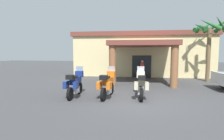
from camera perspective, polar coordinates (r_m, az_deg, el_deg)
name	(u,v)px	position (r m, az deg, el deg)	size (l,w,h in m)	color
ground_plane	(136,101)	(9.26, 7.65, -9.48)	(80.00, 80.00, 0.00)	#424244
motel_building	(141,54)	(20.54, 9.22, 5.06)	(14.37, 12.03, 4.44)	beige
motorcycle_blue	(75,84)	(9.99, -11.58, -4.34)	(0.72, 2.21, 1.61)	black
motorcycle_orange	(107,85)	(9.64, -1.45, -4.58)	(0.72, 2.21, 1.61)	black
motorcycle_cream	(141,85)	(9.66, 9.10, -4.63)	(0.73, 2.21, 1.61)	black
pedestrian	(142,69)	(15.68, 9.44, 0.41)	(0.32, 0.53, 1.75)	brown
palm_tree_near_portico	(209,33)	(16.93, 28.27, 10.30)	(2.64, 2.64, 5.22)	brown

